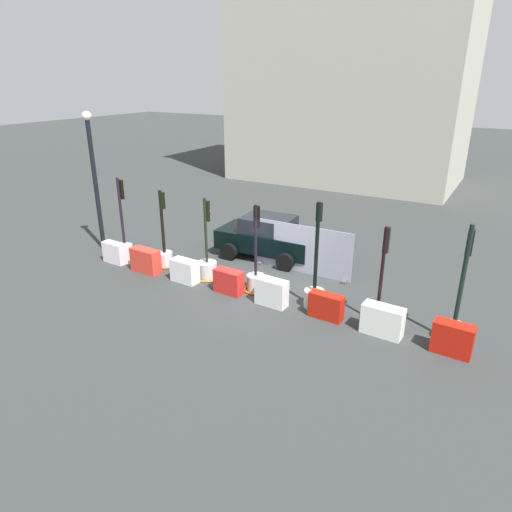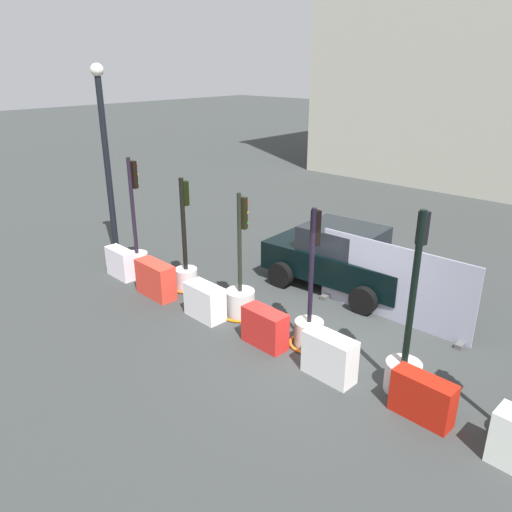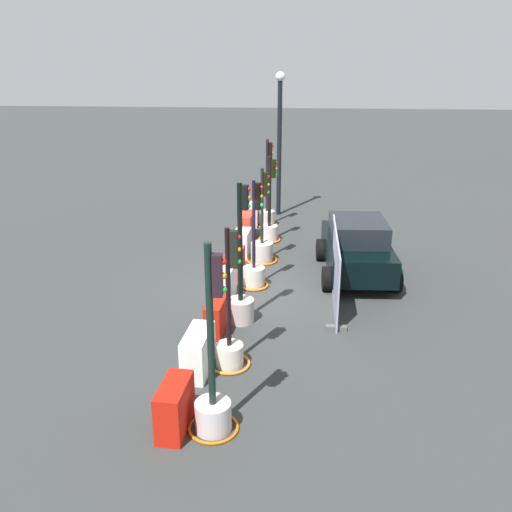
{
  "view_description": "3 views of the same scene",
  "coord_description": "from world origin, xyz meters",
  "px_view_note": "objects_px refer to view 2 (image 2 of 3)",
  "views": [
    {
      "loc": [
        6.9,
        -12.27,
        6.78
      ],
      "look_at": [
        -0.55,
        0.57,
        0.9
      ],
      "focal_mm": 32.05,
      "sensor_mm": 36.0,
      "label": 1
    },
    {
      "loc": [
        5.19,
        -7.66,
        5.56
      ],
      "look_at": [
        -2.18,
        0.44,
        1.29
      ],
      "focal_mm": 34.99,
      "sensor_mm": 36.0,
      "label": 2
    },
    {
      "loc": [
        13.7,
        1.19,
        5.93
      ],
      "look_at": [
        -0.01,
        -0.12,
        0.94
      ],
      "focal_mm": 37.94,
      "sensor_mm": 36.0,
      "label": 3
    }
  ],
  "objects_px": {
    "construction_barrier_4": "(329,357)",
    "traffic_light_4": "(405,359)",
    "construction_barrier_0": "(121,263)",
    "construction_barrier_5": "(422,398)",
    "traffic_light_0": "(137,253)",
    "car_black_sedan": "(341,257)",
    "traffic_light_2": "(240,297)",
    "street_lamp_post": "(106,150)",
    "construction_barrier_2": "(205,302)",
    "construction_barrier_3": "(265,328)",
    "construction_barrier_1": "(156,279)",
    "traffic_light_1": "(186,269)",
    "traffic_light_3": "(309,324)"
  },
  "relations": [
    {
      "from": "construction_barrier_0",
      "to": "construction_barrier_5",
      "type": "height_order",
      "value": "construction_barrier_0"
    },
    {
      "from": "traffic_light_0",
      "to": "construction_barrier_3",
      "type": "bearing_deg",
      "value": -5.75
    },
    {
      "from": "traffic_light_4",
      "to": "construction_barrier_1",
      "type": "xyz_separation_m",
      "value": [
        -6.46,
        -0.6,
        -0.2
      ]
    },
    {
      "from": "car_black_sedan",
      "to": "traffic_light_2",
      "type": "bearing_deg",
      "value": -107.49
    },
    {
      "from": "construction_barrier_5",
      "to": "construction_barrier_0",
      "type": "bearing_deg",
      "value": -179.98
    },
    {
      "from": "traffic_light_2",
      "to": "traffic_light_3",
      "type": "xyz_separation_m",
      "value": [
        2.03,
        -0.05,
        0.07
      ]
    },
    {
      "from": "construction_barrier_0",
      "to": "construction_barrier_3",
      "type": "xyz_separation_m",
      "value": [
        5.29,
        -0.02,
        -0.0
      ]
    },
    {
      "from": "traffic_light_3",
      "to": "construction_barrier_0",
      "type": "relative_size",
      "value": 2.99
    },
    {
      "from": "car_black_sedan",
      "to": "construction_barrier_4",
      "type": "bearing_deg",
      "value": -59.19
    },
    {
      "from": "construction_barrier_3",
      "to": "construction_barrier_5",
      "type": "relative_size",
      "value": 0.97
    },
    {
      "from": "traffic_light_2",
      "to": "traffic_light_0",
      "type": "bearing_deg",
      "value": -177.94
    },
    {
      "from": "construction_barrier_0",
      "to": "street_lamp_post",
      "type": "xyz_separation_m",
      "value": [
        -1.57,
        0.85,
        2.81
      ]
    },
    {
      "from": "construction_barrier_3",
      "to": "street_lamp_post",
      "type": "bearing_deg",
      "value": 172.78
    },
    {
      "from": "traffic_light_4",
      "to": "construction_barrier_5",
      "type": "bearing_deg",
      "value": -40.01
    },
    {
      "from": "construction_barrier_2",
      "to": "car_black_sedan",
      "type": "height_order",
      "value": "car_black_sedan"
    },
    {
      "from": "construction_barrier_0",
      "to": "traffic_light_4",
      "type": "bearing_deg",
      "value": 3.54
    },
    {
      "from": "traffic_light_1",
      "to": "construction_barrier_2",
      "type": "relative_size",
      "value": 2.9
    },
    {
      "from": "traffic_light_1",
      "to": "traffic_light_3",
      "type": "relative_size",
      "value": 0.98
    },
    {
      "from": "construction_barrier_2",
      "to": "street_lamp_post",
      "type": "height_order",
      "value": "street_lamp_post"
    },
    {
      "from": "construction_barrier_5",
      "to": "construction_barrier_2",
      "type": "bearing_deg",
      "value": -179.57
    },
    {
      "from": "construction_barrier_1",
      "to": "construction_barrier_4",
      "type": "height_order",
      "value": "construction_barrier_1"
    },
    {
      "from": "construction_barrier_2",
      "to": "traffic_light_4",
      "type": "bearing_deg",
      "value": 6.58
    },
    {
      "from": "traffic_light_4",
      "to": "car_black_sedan",
      "type": "xyz_separation_m",
      "value": [
        -3.32,
        2.97,
        0.2
      ]
    },
    {
      "from": "traffic_light_2",
      "to": "construction_barrier_2",
      "type": "bearing_deg",
      "value": -124.8
    },
    {
      "from": "traffic_light_1",
      "to": "street_lamp_post",
      "type": "bearing_deg",
      "value": 178.05
    },
    {
      "from": "traffic_light_3",
      "to": "construction_barrier_1",
      "type": "bearing_deg",
      "value": -170.72
    },
    {
      "from": "traffic_light_2",
      "to": "construction_barrier_2",
      "type": "height_order",
      "value": "traffic_light_2"
    },
    {
      "from": "construction_barrier_4",
      "to": "traffic_light_4",
      "type": "bearing_deg",
      "value": 25.3
    },
    {
      "from": "construction_barrier_0",
      "to": "construction_barrier_3",
      "type": "bearing_deg",
      "value": -0.17
    },
    {
      "from": "construction_barrier_0",
      "to": "construction_barrier_4",
      "type": "relative_size",
      "value": 0.96
    },
    {
      "from": "traffic_light_3",
      "to": "traffic_light_4",
      "type": "distance_m",
      "value": 2.18
    },
    {
      "from": "traffic_light_1",
      "to": "construction_barrier_5",
      "type": "bearing_deg",
      "value": -6.1
    },
    {
      "from": "construction_barrier_1",
      "to": "traffic_light_1",
      "type": "bearing_deg",
      "value": 76.07
    },
    {
      "from": "construction_barrier_1",
      "to": "street_lamp_post",
      "type": "bearing_deg",
      "value": 163.79
    },
    {
      "from": "construction_barrier_5",
      "to": "construction_barrier_3",
      "type": "bearing_deg",
      "value": -179.68
    },
    {
      "from": "traffic_light_0",
      "to": "construction_barrier_5",
      "type": "height_order",
      "value": "traffic_light_0"
    },
    {
      "from": "traffic_light_3",
      "to": "car_black_sedan",
      "type": "distance_m",
      "value": 3.11
    },
    {
      "from": "traffic_light_0",
      "to": "construction_barrier_4",
      "type": "relative_size",
      "value": 3.13
    },
    {
      "from": "construction_barrier_1",
      "to": "street_lamp_post",
      "type": "relative_size",
      "value": 0.21
    },
    {
      "from": "construction_barrier_4",
      "to": "street_lamp_post",
      "type": "xyz_separation_m",
      "value": [
        -8.51,
        0.92,
        2.78
      ]
    },
    {
      "from": "construction_barrier_0",
      "to": "car_black_sedan",
      "type": "relative_size",
      "value": 0.25
    },
    {
      "from": "construction_barrier_1",
      "to": "construction_barrier_2",
      "type": "relative_size",
      "value": 1.17
    },
    {
      "from": "traffic_light_3",
      "to": "construction_barrier_2",
      "type": "height_order",
      "value": "traffic_light_3"
    },
    {
      "from": "construction_barrier_1",
      "to": "car_black_sedan",
      "type": "relative_size",
      "value": 0.3
    },
    {
      "from": "construction_barrier_2",
      "to": "construction_barrier_3",
      "type": "distance_m",
      "value": 1.83
    },
    {
      "from": "construction_barrier_2",
      "to": "construction_barrier_5",
      "type": "relative_size",
      "value": 0.97
    },
    {
      "from": "traffic_light_2",
      "to": "street_lamp_post",
      "type": "xyz_separation_m",
      "value": [
        -5.51,
        0.2,
        2.79
      ]
    },
    {
      "from": "traffic_light_2",
      "to": "street_lamp_post",
      "type": "height_order",
      "value": "street_lamp_post"
    },
    {
      "from": "traffic_light_2",
      "to": "construction_barrier_4",
      "type": "relative_size",
      "value": 2.82
    },
    {
      "from": "construction_barrier_2",
      "to": "construction_barrier_4",
      "type": "height_order",
      "value": "construction_barrier_4"
    }
  ]
}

